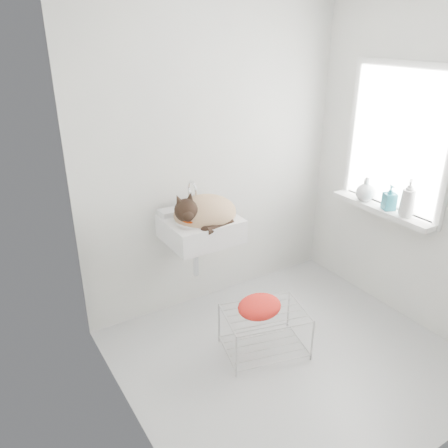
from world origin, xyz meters
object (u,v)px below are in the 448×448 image
cat (203,213)px  bottle_b (388,209)px  bottle_a (405,216)px  wire_rack (264,333)px  bottle_c (364,200)px  sink (200,218)px

cat → bottle_b: 1.39m
bottle_a → bottle_b: 0.15m
wire_rack → bottle_c: 1.33m
bottle_b → bottle_c: (0.00, 0.23, 0.00)m
bottle_c → sink: bearing=163.8°
cat → wire_rack: 0.95m
sink → bottle_b: (1.27, -0.60, 0.00)m
bottle_a → bottle_c: bottle_a is taller
cat → bottle_b: size_ratio=2.58×
wire_rack → bottle_b: (1.11, -0.02, 0.70)m
sink → bottle_a: bottle_a is taller
wire_rack → bottle_b: bottle_b is taller
sink → bottle_a: size_ratio=2.19×
sink → cat: cat is taller
cat → bottle_b: (1.26, -0.58, -0.04)m
wire_rack → bottle_c: (1.11, 0.21, 0.70)m
bottle_c → cat: bearing=164.4°
cat → bottle_c: bearing=-9.7°
wire_rack → sink: bearing=106.1°
cat → bottle_c: cat is taller
sink → bottle_b: sink is taller
sink → bottle_a: bearing=-30.6°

